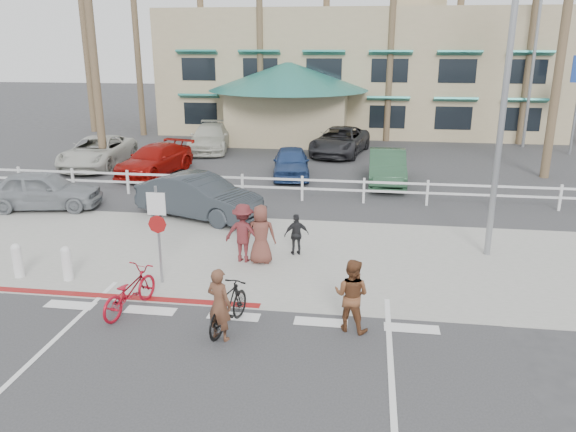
% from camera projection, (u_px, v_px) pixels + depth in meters
% --- Properties ---
extents(ground, '(140.00, 140.00, 0.00)m').
position_uv_depth(ground, '(227.00, 330.00, 12.28)').
color(ground, '#333335').
extents(bike_path, '(12.00, 16.00, 0.01)m').
position_uv_depth(bike_path, '(201.00, 382.00, 10.39)').
color(bike_path, '#333335').
rests_on(bike_path, ground).
extents(sidewalk_plaza, '(22.00, 7.00, 0.01)m').
position_uv_depth(sidewalk_plaza, '(265.00, 255.00, 16.53)').
color(sidewalk_plaza, gray).
rests_on(sidewalk_plaza, ground).
extents(cross_street, '(40.00, 5.00, 0.01)m').
position_uv_depth(cross_street, '(285.00, 215.00, 20.31)').
color(cross_street, '#333335').
rests_on(cross_street, ground).
extents(parking_lot, '(50.00, 16.00, 0.01)m').
position_uv_depth(parking_lot, '(311.00, 162.00, 29.28)').
color(parking_lot, '#333335').
rests_on(parking_lot, ground).
extents(curb_red, '(7.00, 0.25, 0.02)m').
position_uv_depth(curb_red, '(121.00, 297.00, 13.82)').
color(curb_red, maroon).
rests_on(curb_red, ground).
extents(rail_fence, '(29.40, 0.16, 1.00)m').
position_uv_depth(rail_fence, '(305.00, 189.00, 21.98)').
color(rail_fence, silver).
rests_on(rail_fence, ground).
extents(building, '(28.00, 16.00, 11.30)m').
position_uv_depth(building, '(359.00, 46.00, 39.60)').
color(building, tan).
rests_on(building, ground).
extents(sign_post, '(0.50, 0.10, 2.90)m').
position_uv_depth(sign_post, '(158.00, 230.00, 14.24)').
color(sign_post, gray).
rests_on(sign_post, ground).
extents(bollard_0, '(0.26, 0.26, 0.95)m').
position_uv_depth(bollard_0, '(67.00, 263.00, 14.68)').
color(bollard_0, silver).
rests_on(bollard_0, ground).
extents(bollard_1, '(0.26, 0.26, 0.95)m').
position_uv_depth(bollard_1, '(17.00, 260.00, 14.87)').
color(bollard_1, silver).
rests_on(bollard_1, ground).
extents(streetlight_0, '(0.60, 2.00, 9.00)m').
position_uv_depth(streetlight_0, '(504.00, 100.00, 15.25)').
color(streetlight_0, gray).
rests_on(streetlight_0, ground).
extents(streetlight_1, '(0.60, 2.00, 9.50)m').
position_uv_depth(streetlight_1, '(533.00, 64.00, 31.90)').
color(streetlight_1, gray).
rests_on(streetlight_1, ground).
extents(palm_0, '(4.00, 4.00, 15.00)m').
position_uv_depth(palm_0, '(83.00, 17.00, 36.76)').
color(palm_0, '#163B1A').
rests_on(palm_0, ground).
extents(palm_1, '(4.00, 4.00, 13.00)m').
position_uv_depth(palm_1, '(136.00, 33.00, 35.58)').
color(palm_1, '#163B1A').
rests_on(palm_1, ground).
extents(palm_2, '(4.00, 4.00, 16.00)m').
position_uv_depth(palm_2, '(200.00, 8.00, 35.53)').
color(palm_2, '#163B1A').
rests_on(palm_2, ground).
extents(palm_3, '(4.00, 4.00, 14.00)m').
position_uv_depth(palm_3, '(260.00, 24.00, 34.34)').
color(palm_3, '#163B1A').
rests_on(palm_3, ground).
extents(palm_4, '(4.00, 4.00, 15.00)m').
position_uv_depth(palm_4, '(326.00, 16.00, 34.59)').
color(palm_4, '#163B1A').
rests_on(palm_4, ground).
extents(palm_5, '(4.00, 4.00, 13.00)m').
position_uv_depth(palm_5, '(392.00, 32.00, 33.41)').
color(palm_5, '#163B1A').
rests_on(palm_5, ground).
extents(palm_7, '(4.00, 4.00, 14.00)m').
position_uv_depth(palm_7, '(533.00, 23.00, 32.17)').
color(palm_7, '#163B1A').
rests_on(palm_7, ground).
extents(palm_10, '(4.00, 4.00, 12.00)m').
position_uv_depth(palm_10, '(92.00, 42.00, 26.01)').
color(palm_10, '#163B1A').
rests_on(palm_10, ground).
extents(palm_11, '(4.00, 4.00, 14.00)m').
position_uv_depth(palm_11, '(566.00, 17.00, 23.81)').
color(palm_11, '#163B1A').
rests_on(palm_11, ground).
extents(bike_red, '(1.09, 2.00, 1.00)m').
position_uv_depth(bike_red, '(129.00, 291.00, 13.00)').
color(bike_red, maroon).
rests_on(bike_red, ground).
extents(rider_red, '(0.69, 0.58, 1.60)m').
position_uv_depth(rider_red, '(219.00, 304.00, 11.67)').
color(rider_red, brown).
rests_on(rider_red, ground).
extents(bike_black, '(0.88, 1.81, 1.05)m').
position_uv_depth(bike_black, '(228.00, 307.00, 12.18)').
color(bike_black, black).
rests_on(bike_black, ground).
extents(rider_black, '(0.95, 0.84, 1.64)m').
position_uv_depth(rider_black, '(351.00, 295.00, 12.05)').
color(rider_black, brown).
rests_on(rider_black, ground).
extents(pedestrian_a, '(1.16, 0.76, 1.70)m').
position_uv_depth(pedestrian_a, '(243.00, 233.00, 15.85)').
color(pedestrian_a, '#591E21').
rests_on(pedestrian_a, ground).
extents(pedestrian_child, '(0.79, 0.53, 1.25)m').
position_uv_depth(pedestrian_child, '(297.00, 235.00, 16.40)').
color(pedestrian_child, black).
rests_on(pedestrian_child, ground).
extents(pedestrian_b, '(0.86, 0.59, 1.70)m').
position_uv_depth(pedestrian_b, '(261.00, 234.00, 15.73)').
color(pedestrian_b, brown).
rests_on(pedestrian_b, ground).
extents(car_white_sedan, '(4.93, 3.17, 1.53)m').
position_uv_depth(car_white_sedan, '(199.00, 197.00, 19.85)').
color(car_white_sedan, '#272C32').
rests_on(car_white_sedan, ground).
extents(car_red_compact, '(4.49, 2.45, 1.45)m').
position_uv_depth(car_red_compact, '(42.00, 190.00, 20.90)').
color(car_red_compact, gray).
rests_on(car_red_compact, ground).
extents(lot_car_0, '(2.78, 5.52, 1.50)m').
position_uv_depth(lot_car_0, '(98.00, 152.00, 27.87)').
color(lot_car_0, beige).
rests_on(lot_car_0, ground).
extents(lot_car_1, '(2.94, 5.04, 1.37)m').
position_uv_depth(lot_car_1, '(155.00, 160.00, 26.35)').
color(lot_car_1, '#930C07').
rests_on(lot_car_1, ground).
extents(lot_car_2, '(2.16, 4.19, 1.36)m').
position_uv_depth(lot_car_2, '(291.00, 162.00, 25.83)').
color(lot_car_2, navy).
rests_on(lot_car_2, ground).
extents(lot_car_3, '(1.56, 4.48, 1.48)m').
position_uv_depth(lot_car_3, '(387.00, 167.00, 24.58)').
color(lot_car_3, '#264A31').
rests_on(lot_car_3, ground).
extents(lot_car_4, '(2.75, 5.37, 1.49)m').
position_uv_depth(lot_car_4, '(211.00, 138.00, 31.97)').
color(lot_car_4, beige).
rests_on(lot_car_4, ground).
extents(lot_car_5, '(3.43, 5.72, 1.49)m').
position_uv_depth(lot_car_5, '(340.00, 141.00, 30.93)').
color(lot_car_5, '#28282C').
rests_on(lot_car_5, ground).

